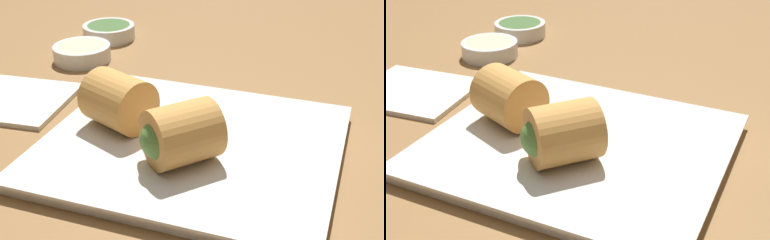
# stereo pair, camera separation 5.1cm
# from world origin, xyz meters

# --- Properties ---
(table_surface) EXTENTS (1.80, 1.40, 0.02)m
(table_surface) POSITION_xyz_m (0.00, 0.00, 0.01)
(table_surface) COLOR olive
(table_surface) RESTS_ON ground
(serving_plate) EXTENTS (0.29, 0.26, 0.01)m
(serving_plate) POSITION_xyz_m (0.03, -0.02, 0.03)
(serving_plate) COLOR silver
(serving_plate) RESTS_ON table_surface
(roll_front_left) EXTENTS (0.09, 0.09, 0.06)m
(roll_front_left) POSITION_xyz_m (0.03, -0.06, 0.06)
(roll_front_left) COLOR #D19347
(roll_front_left) RESTS_ON serving_plate
(roll_front_right) EXTENTS (0.08, 0.08, 0.06)m
(roll_front_right) POSITION_xyz_m (-0.05, -0.01, 0.06)
(roll_front_right) COLOR #D19347
(roll_front_right) RESTS_ON serving_plate
(dipping_bowl_near) EXTENTS (0.08, 0.08, 0.02)m
(dipping_bowl_near) POSITION_xyz_m (-0.20, 0.17, 0.03)
(dipping_bowl_near) COLOR silver
(dipping_bowl_near) RESTS_ON table_surface
(dipping_bowl_far) EXTENTS (0.08, 0.08, 0.02)m
(dipping_bowl_far) POSITION_xyz_m (-0.21, 0.27, 0.03)
(dipping_bowl_far) COLOR silver
(dipping_bowl_far) RESTS_ON table_surface
(napkin) EXTENTS (0.15, 0.13, 0.01)m
(napkin) POSITION_xyz_m (-0.22, 0.02, 0.02)
(napkin) COLOR silver
(napkin) RESTS_ON table_surface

